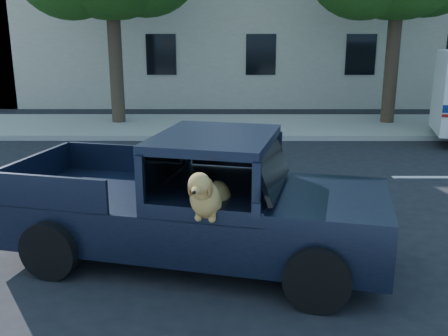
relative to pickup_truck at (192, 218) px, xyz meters
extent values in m
plane|color=black|center=(0.87, 0.64, -0.60)|extent=(120.00, 120.00, 0.00)
cube|color=gray|center=(0.87, 9.84, -0.52)|extent=(60.00, 4.00, 0.15)
cylinder|color=#332619|center=(-3.13, 10.24, 1.60)|extent=(0.44, 0.44, 4.40)
cylinder|color=#332619|center=(5.87, 10.24, 1.60)|extent=(0.44, 0.44, 4.40)
cube|color=black|center=(0.08, 0.00, 0.00)|extent=(5.23, 2.98, 0.62)
cube|color=black|center=(1.79, -0.40, 0.39)|extent=(1.82, 2.17, 0.15)
cube|color=black|center=(0.31, -0.05, 1.11)|extent=(1.85, 2.11, 0.11)
cube|color=black|center=(1.06, -0.23, 0.78)|extent=(0.61, 1.64, 0.54)
cube|color=black|center=(0.40, -0.51, 0.18)|extent=(0.63, 0.63, 0.36)
cube|color=black|center=(0.77, -1.38, 0.62)|extent=(0.10, 0.07, 0.15)
camera|label=1|loc=(0.45, -6.34, 2.41)|focal=40.00mm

